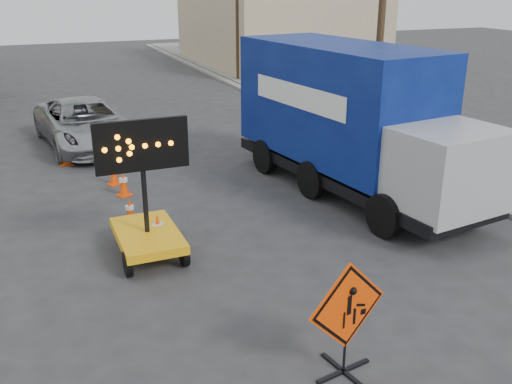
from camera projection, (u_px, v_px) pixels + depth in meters
ground at (298, 333)px, 9.50m from camera, size 100.00×100.00×0.00m
curb_right at (294, 112)px, 25.05m from camera, size 0.40×60.00×0.12m
sidewalk_right at (339, 108)px, 25.86m from camera, size 4.00×60.00×0.15m
building_right_far at (275, 30)px, 39.33m from camera, size 10.00×14.00×4.60m
utility_pole_near at (382, 6)px, 19.38m from camera, size 1.80×0.26×9.00m
construction_sign at (347, 317)px, 8.21m from camera, size 1.38×0.98×1.85m
arrow_board at (147, 227)px, 11.95m from camera, size 1.88×2.09×2.98m
pickup_truck at (85, 124)px, 19.92m from camera, size 3.35×6.11×1.62m
box_truck at (351, 128)px, 15.34m from camera, size 3.50×8.56×3.94m
cone_a at (158, 231)px, 12.41m from camera, size 0.49×0.49×0.80m
cone_b at (130, 211)px, 13.70m from camera, size 0.39×0.39×0.63m
cone_c at (123, 183)px, 15.45m from camera, size 0.46×0.46×0.70m
cone_d at (114, 173)px, 16.28m from camera, size 0.43×0.43×0.68m
cone_e at (66, 152)px, 18.07m from camera, size 0.43×0.43×0.79m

